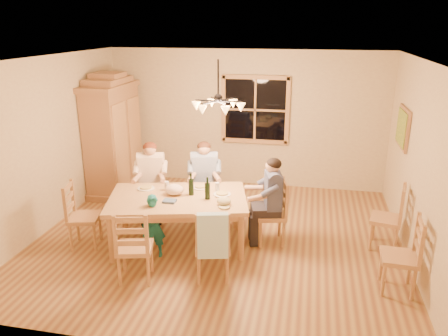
% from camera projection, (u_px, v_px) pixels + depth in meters
% --- Properties ---
extents(floor, '(5.50, 5.50, 0.00)m').
position_uv_depth(floor, '(219.00, 238.00, 6.77)').
color(floor, brown).
rests_on(floor, ground).
extents(ceiling, '(5.50, 5.00, 0.02)m').
position_uv_depth(ceiling, '(218.00, 59.00, 5.92)').
color(ceiling, white).
rests_on(ceiling, wall_back).
extents(wall_back, '(5.50, 0.02, 2.70)m').
position_uv_depth(wall_back, '(245.00, 119.00, 8.67)').
color(wall_back, tan).
rests_on(wall_back, floor).
extents(wall_left, '(0.02, 5.00, 2.70)m').
position_uv_depth(wall_left, '(48.00, 144.00, 6.87)').
color(wall_left, tan).
rests_on(wall_left, floor).
extents(wall_right, '(0.02, 5.00, 2.70)m').
position_uv_depth(wall_right, '(420.00, 166.00, 5.82)').
color(wall_right, tan).
rests_on(wall_right, floor).
extents(window, '(1.30, 0.06, 1.30)m').
position_uv_depth(window, '(255.00, 110.00, 8.54)').
color(window, black).
rests_on(window, wall_back).
extents(painting, '(0.06, 0.78, 0.64)m').
position_uv_depth(painting, '(403.00, 128.00, 6.87)').
color(painting, olive).
rests_on(painting, wall_right).
extents(chandelier, '(0.77, 0.68, 0.71)m').
position_uv_depth(chandelier, '(218.00, 105.00, 6.12)').
color(chandelier, black).
rests_on(chandelier, ceiling).
extents(armoire, '(0.66, 1.40, 2.30)m').
position_uv_depth(armoire, '(113.00, 138.00, 8.39)').
color(armoire, olive).
rests_on(armoire, floor).
extents(dining_table, '(2.21, 1.65, 0.76)m').
position_uv_depth(dining_table, '(178.00, 203.00, 6.38)').
color(dining_table, '#AF884E').
rests_on(dining_table, floor).
extents(chair_far_left, '(0.53, 0.51, 0.99)m').
position_uv_depth(chair_far_left, '(153.00, 201.00, 7.37)').
color(chair_far_left, '#AB814B').
rests_on(chair_far_left, floor).
extents(chair_far_right, '(0.53, 0.51, 0.99)m').
position_uv_depth(chair_far_right, '(205.00, 201.00, 7.40)').
color(chair_far_right, '#AB814B').
rests_on(chair_far_right, floor).
extents(chair_near_left, '(0.53, 0.51, 0.99)m').
position_uv_depth(chair_near_left, '(136.00, 258.00, 5.59)').
color(chair_near_left, '#AB814B').
rests_on(chair_near_left, floor).
extents(chair_near_right, '(0.53, 0.51, 0.99)m').
position_uv_depth(chair_near_right, '(213.00, 257.00, 5.63)').
color(chair_near_right, '#AB814B').
rests_on(chair_near_right, floor).
extents(chair_end_left, '(0.51, 0.53, 0.99)m').
position_uv_depth(chair_end_left, '(85.00, 227.00, 6.45)').
color(chair_end_left, '#AB814B').
rests_on(chair_end_left, floor).
extents(chair_end_right, '(0.51, 0.53, 0.99)m').
position_uv_depth(chair_end_right, '(271.00, 224.00, 6.55)').
color(chair_end_right, '#AB814B').
rests_on(chair_end_right, floor).
extents(adult_woman, '(0.47, 0.50, 0.87)m').
position_uv_depth(adult_woman, '(151.00, 171.00, 7.20)').
color(adult_woman, beige).
rests_on(adult_woman, floor).
extents(adult_plaid_man, '(0.47, 0.50, 0.87)m').
position_uv_depth(adult_plaid_man, '(204.00, 171.00, 7.23)').
color(adult_plaid_man, navy).
rests_on(adult_plaid_man, floor).
extents(adult_slate_man, '(0.50, 0.47, 0.87)m').
position_uv_depth(adult_slate_man, '(272.00, 190.00, 6.38)').
color(adult_slate_man, '#454C6E').
rests_on(adult_slate_man, floor).
extents(towel, '(0.39, 0.19, 0.58)m').
position_uv_depth(towel, '(213.00, 236.00, 5.32)').
color(towel, '#B1DFF0').
rests_on(towel, chair_near_right).
extents(wine_bottle_a, '(0.08, 0.08, 0.33)m').
position_uv_depth(wine_bottle_a, '(191.00, 184.00, 6.38)').
color(wine_bottle_a, black).
rests_on(wine_bottle_a, dining_table).
extents(wine_bottle_b, '(0.08, 0.08, 0.33)m').
position_uv_depth(wine_bottle_b, '(207.00, 188.00, 6.23)').
color(wine_bottle_b, black).
rests_on(wine_bottle_b, dining_table).
extents(plate_woman, '(0.26, 0.26, 0.02)m').
position_uv_depth(plate_woman, '(146.00, 188.00, 6.65)').
color(plate_woman, white).
rests_on(plate_woman, dining_table).
extents(plate_plaid, '(0.26, 0.26, 0.02)m').
position_uv_depth(plate_plaid, '(201.00, 187.00, 6.70)').
color(plate_plaid, white).
rests_on(plate_plaid, dining_table).
extents(plate_slate, '(0.26, 0.26, 0.02)m').
position_uv_depth(plate_slate, '(222.00, 194.00, 6.42)').
color(plate_slate, white).
rests_on(plate_slate, dining_table).
extents(wine_glass_a, '(0.06, 0.06, 0.14)m').
position_uv_depth(wine_glass_a, '(167.00, 186.00, 6.58)').
color(wine_glass_a, silver).
rests_on(wine_glass_a, dining_table).
extents(wine_glass_b, '(0.06, 0.06, 0.14)m').
position_uv_depth(wine_glass_b, '(217.00, 187.00, 6.53)').
color(wine_glass_b, silver).
rests_on(wine_glass_b, dining_table).
extents(cap, '(0.20, 0.20, 0.11)m').
position_uv_depth(cap, '(224.00, 201.00, 6.06)').
color(cap, tan).
rests_on(cap, dining_table).
extents(napkin, '(0.21, 0.18, 0.03)m').
position_uv_depth(napkin, '(170.00, 201.00, 6.17)').
color(napkin, '#485D84').
rests_on(napkin, dining_table).
extents(cloth_bundle, '(0.28, 0.22, 0.15)m').
position_uv_depth(cloth_bundle, '(174.00, 190.00, 6.42)').
color(cloth_bundle, beige).
rests_on(cloth_bundle, dining_table).
extents(child, '(0.37, 0.27, 0.92)m').
position_uv_depth(child, '(154.00, 226.00, 6.12)').
color(child, '#1A6F76').
rests_on(child, floor).
extents(chair_spare_front, '(0.44, 0.46, 0.99)m').
position_uv_depth(chair_spare_front, '(398.00, 268.00, 5.36)').
color(chair_spare_front, '#AB814B').
rests_on(chair_spare_front, floor).
extents(chair_spare_back, '(0.51, 0.52, 0.99)m').
position_uv_depth(chair_spare_back, '(385.00, 228.00, 6.40)').
color(chair_spare_back, '#AB814B').
rests_on(chair_spare_back, floor).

